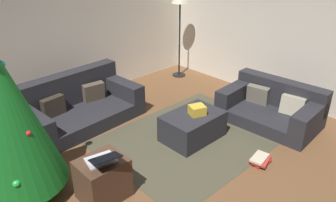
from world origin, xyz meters
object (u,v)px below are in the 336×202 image
at_px(couch_left, 77,106).
at_px(christmas_tree, 6,117).
at_px(couch_right, 272,107).
at_px(book_stack, 260,160).
at_px(side_table, 103,179).
at_px(laptop, 102,159).
at_px(corner_lamp, 180,4).
at_px(tv_remote, 192,110).
at_px(gift_box, 197,110).
at_px(ottoman, 193,126).

relative_size(couch_left, christmas_tree, 0.99).
height_order(couch_left, couch_right, couch_left).
relative_size(couch_right, book_stack, 4.71).
height_order(side_table, laptop, laptop).
distance_m(side_table, corner_lamp, 4.16).
bearing_deg(tv_remote, christmas_tree, -162.26).
relative_size(laptop, corner_lamp, 0.25).
xyz_separation_m(couch_right, tv_remote, (-1.27, 0.61, 0.17)).
distance_m(couch_right, tv_remote, 1.42).
relative_size(couch_right, gift_box, 7.14).
relative_size(tv_remote, christmas_tree, 0.08).
bearing_deg(ottoman, corner_lamp, 49.10).
relative_size(tv_remote, side_table, 0.31).
bearing_deg(couch_right, laptop, 80.61).
bearing_deg(tv_remote, corner_lamp, 77.45).
height_order(gift_box, corner_lamp, corner_lamp).
height_order(ottoman, book_stack, ottoman).
height_order(ottoman, christmas_tree, christmas_tree).
xyz_separation_m(couch_left, tv_remote, (1.03, -1.56, 0.14)).
distance_m(christmas_tree, book_stack, 3.12).
bearing_deg(gift_box, side_table, -176.42).
relative_size(couch_right, tv_remote, 9.74).
bearing_deg(couch_left, book_stack, 109.50).
height_order(christmas_tree, side_table, christmas_tree).
xyz_separation_m(ottoman, gift_box, (0.04, -0.04, 0.27)).
relative_size(couch_right, christmas_tree, 0.80).
distance_m(gift_box, tv_remote, 0.14).
distance_m(ottoman, corner_lamp, 2.91).
xyz_separation_m(side_table, corner_lamp, (3.35, 2.10, 1.29)).
bearing_deg(couch_left, gift_box, 117.17).
bearing_deg(laptop, couch_left, 68.96).
relative_size(christmas_tree, side_table, 3.75).
distance_m(gift_box, christmas_tree, 2.49).
relative_size(ottoman, christmas_tree, 0.45).
bearing_deg(gift_box, corner_lamp, 50.33).
relative_size(couch_left, gift_box, 8.83).
relative_size(couch_right, side_table, 3.00).
xyz_separation_m(laptop, corner_lamp, (3.37, 2.16, 0.99)).
bearing_deg(book_stack, side_table, 153.86).
height_order(couch_left, book_stack, couch_left).
relative_size(couch_left, laptop, 4.24).
xyz_separation_m(couch_left, laptop, (-0.71, -1.85, 0.28)).
relative_size(ottoman, side_table, 1.70).
height_order(ottoman, gift_box, gift_box).
bearing_deg(couch_right, couch_left, 43.33).
bearing_deg(book_stack, gift_box, 98.19).
bearing_deg(side_table, book_stack, -26.14).
relative_size(tv_remote, book_stack, 0.48).
height_order(couch_left, tv_remote, couch_left).
distance_m(couch_right, book_stack, 1.29).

